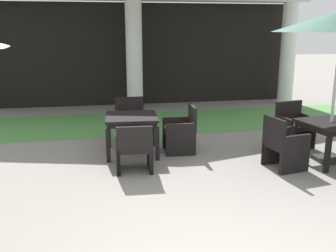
% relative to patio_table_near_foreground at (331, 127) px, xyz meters
% --- Properties ---
extents(lawn_strip, '(12.38, 2.48, 0.01)m').
position_rel_patio_table_near_foreground_xyz_m(lawn_strip, '(-2.90, 3.45, -0.62)').
color(lawn_strip, '#519347').
rests_on(lawn_strip, ground).
extents(patio_table_near_foreground, '(1.07, 1.07, 0.73)m').
position_rel_patio_table_near_foreground_xyz_m(patio_table_near_foreground, '(0.00, 0.00, 0.00)').
color(patio_table_near_foreground, black).
rests_on(patio_table_near_foreground, ground).
extents(patio_chair_near_foreground_west, '(0.64, 0.65, 0.90)m').
position_rel_patio_table_near_foreground_xyz_m(patio_chair_near_foreground_west, '(-0.96, -0.17, -0.22)').
color(patio_chair_near_foreground_west, black).
rests_on(patio_chair_near_foreground_west, ground).
extents(patio_chair_near_foreground_north, '(0.70, 0.62, 0.89)m').
position_rel_patio_table_near_foreground_xyz_m(patio_chair_near_foreground_north, '(-0.17, 0.95, -0.21)').
color(patio_chair_near_foreground_north, black).
rests_on(patio_chair_near_foreground_north, ground).
extents(patio_table_mid_right, '(0.99, 0.99, 0.74)m').
position_rel_patio_table_near_foreground_xyz_m(patio_table_mid_right, '(-3.38, 1.08, 0.01)').
color(patio_table_mid_right, black).
rests_on(patio_table_mid_right, ground).
extents(patio_chair_mid_right_south, '(0.62, 0.55, 0.81)m').
position_rel_patio_table_near_foreground_xyz_m(patio_chair_mid_right_south, '(-3.43, 0.15, -0.23)').
color(patio_chair_mid_right_south, black).
rests_on(patio_chair_mid_right_south, ground).
extents(patio_chair_mid_right_north, '(0.65, 0.58, 0.89)m').
position_rel_patio_table_near_foreground_xyz_m(patio_chair_mid_right_north, '(-3.33, 2.01, -0.21)').
color(patio_chair_mid_right_north, black).
rests_on(patio_chair_mid_right_north, ground).
extents(patio_chair_mid_right_east, '(0.60, 0.60, 0.90)m').
position_rel_patio_table_near_foreground_xyz_m(patio_chair_mid_right_east, '(-2.45, 1.03, -0.23)').
color(patio_chair_mid_right_east, black).
rests_on(patio_chair_mid_right_east, ground).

